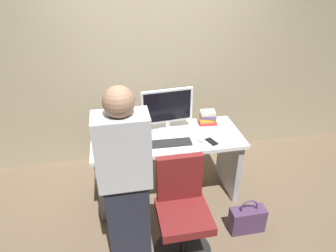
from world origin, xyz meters
The scene contains 13 objects.
ground_plane centered at (0.00, 0.00, 0.00)m, with size 9.00×9.00×0.00m, color brown.
wall_back centered at (0.00, 0.90, 1.50)m, with size 6.40×0.10×3.00m, color tan.
desk centered at (0.00, 0.00, 0.53)m, with size 1.54×0.65×0.76m.
office_chair centered at (-0.01, -0.76, 0.43)m, with size 0.52×0.52×0.94m.
person_at_desk centered at (-0.47, -0.76, 0.84)m, with size 0.40×0.24×1.64m.
monitor centered at (0.03, 0.14, 1.01)m, with size 0.54×0.16×0.46m.
keyboard centered at (0.00, -0.15, 0.77)m, with size 0.43×0.13×0.02m, color #262626.
mouse centered at (0.32, -0.14, 0.77)m, with size 0.06×0.10×0.03m, color white.
cup_near_keyboard centered at (-0.49, -0.18, 0.80)m, with size 0.08×0.08×0.09m, color white.
cup_by_monitor centered at (-0.48, 0.19, 0.81)m, with size 0.08×0.08×0.10m, color #3372B2.
book_stack centered at (0.48, 0.19, 0.83)m, with size 0.20×0.16×0.15m.
cell_phone centered at (0.42, -0.19, 0.76)m, with size 0.07×0.14×0.01m, color black.
handbag centered at (0.67, -0.67, 0.14)m, with size 0.34×0.14×0.38m.
Camera 1 is at (-0.49, -2.62, 2.37)m, focal length 32.43 mm.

